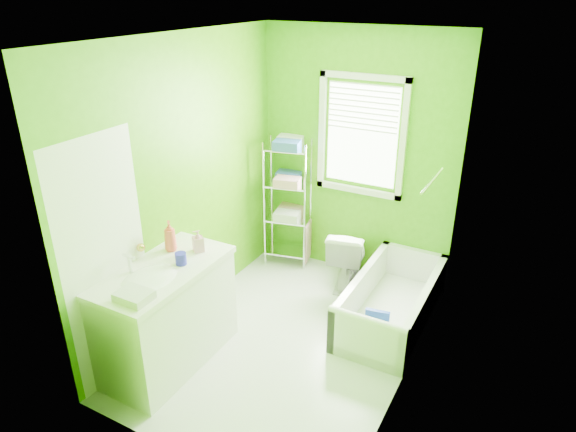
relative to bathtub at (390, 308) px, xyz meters
The scene contains 9 objects.
ground 1.00m from the bathtub, 135.74° to the right, with size 2.90×2.90×0.00m, color silver.
room_envelope 1.71m from the bathtub, 135.74° to the right, with size 2.14×2.94×2.62m.
window 1.77m from the bathtub, 131.96° to the left, with size 0.92×0.05×1.22m.
door 2.57m from the bathtub, 135.98° to the right, with size 0.09×0.80×2.00m.
right_wall_decor 1.41m from the bathtub, 65.36° to the right, with size 0.04×1.48×1.17m.
bathtub is the anchor object (origin of this frame).
toilet 0.78m from the bathtub, 144.76° to the left, with size 0.37×0.65×0.66m, color white.
vanity 2.06m from the bathtub, 136.12° to the right, with size 0.61×1.19×1.16m.
wire_shelf_unit 1.68m from the bathtub, 157.16° to the left, with size 0.54×0.44×1.46m.
Camera 1 is at (1.78, -3.32, 2.94)m, focal length 32.00 mm.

